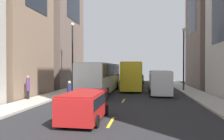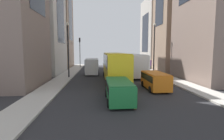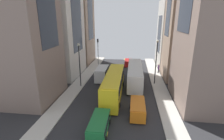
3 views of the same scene
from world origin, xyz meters
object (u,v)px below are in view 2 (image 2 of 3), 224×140
Objects in this scene: delivery_van_white at (92,65)px; city_bus_white at (131,62)px; streetcar_yellow at (115,65)px; pedestrian_walking_far at (125,64)px; car_green_1 at (119,89)px; traffic_light_near_corner at (80,47)px; car_orange_0 at (155,79)px; car_red_2 at (115,64)px; pedestrian_crossing_near at (151,64)px.

city_bus_white is at bearing 173.70° from delivery_van_white.
streetcar_yellow reaches higher than delivery_van_white.
car_green_1 is at bearing 131.40° from pedestrian_walking_far.
traffic_light_near_corner is at bearing -74.98° from delivery_van_white.
delivery_van_white reaches higher than car_orange_0.
delivery_van_white is at bearing 105.02° from traffic_light_near_corner.
delivery_van_white is at bearing -60.51° from car_orange_0.
streetcar_yellow is at bearing -55.58° from car_orange_0.
traffic_light_near_corner is (9.87, -2.91, 3.65)m from pedestrian_walking_far.
city_bus_white is 9.26m from pedestrian_walking_far.
delivery_van_white is 12.23m from traffic_light_near_corner.
car_red_2 is at bearing -85.52° from car_orange_0.
car_green_1 is at bearing 86.67° from streetcar_yellow.
car_red_2 is 3.21m from pedestrian_walking_far.
city_bus_white is 8.27m from pedestrian_crossing_near.
car_green_1 is 2.25× the size of pedestrian_crossing_near.
car_green_1 is at bearing 101.70° from traffic_light_near_corner.
car_red_2 is at bearing -95.86° from streetcar_yellow.
delivery_van_white is 10.89m from pedestrian_walking_far.
traffic_light_near_corner is (9.48, -12.11, 2.70)m from city_bus_white.
pedestrian_walking_far reaches higher than car_red_2.
pedestrian_walking_far is at bearing -92.40° from city_bus_white.
car_orange_0 is at bearing 141.06° from pedestrian_walking_far.
car_green_1 is 23.29m from pedestrian_crossing_near.
car_red_2 is at bearing -94.99° from car_green_1.
city_bus_white reaches higher than delivery_van_white.
car_orange_0 is 0.67× the size of traffic_light_near_corner.
city_bus_white is 6.15× the size of pedestrian_walking_far.
delivery_van_white is at bearing -80.75° from car_green_1.
pedestrian_walking_far is (-4.23, -24.30, 0.09)m from car_green_1.
pedestrian_crossing_near is 1.04× the size of pedestrian_walking_far.
streetcar_yellow is 6.00× the size of pedestrian_crossing_near.
pedestrian_walking_far is at bearing -99.88° from car_green_1.
traffic_light_near_corner reaches higher than delivery_van_white.
pedestrian_crossing_near is at bearing -129.67° from city_bus_white.
city_bus_white is at bearing -138.05° from pedestrian_crossing_near.
pedestrian_crossing_near is at bearing -113.01° from car_green_1.
city_bus_white is 2.64× the size of car_green_1.
pedestrian_walking_far reaches higher than car_orange_0.
city_bus_white reaches higher than pedestrian_walking_far.
pedestrian_crossing_near is (-4.95, -17.52, 0.24)m from car_orange_0.
traffic_light_near_corner reaches higher than car_green_1.
car_red_2 is (1.50, -11.80, -1.09)m from city_bus_white.
car_orange_0 is 25.53m from traffic_light_near_corner.
car_green_1 is 24.66m from pedestrian_walking_far.
traffic_light_near_corner is at bearing -71.10° from streetcar_yellow.
delivery_van_white reaches higher than pedestrian_crossing_near.
car_green_1 is 2.33× the size of pedestrian_walking_far.
car_green_1 is 28.03m from traffic_light_near_corner.
pedestrian_walking_far is at bearing -103.76° from streetcar_yellow.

